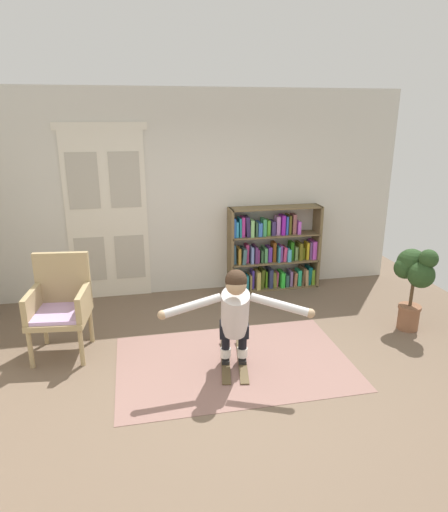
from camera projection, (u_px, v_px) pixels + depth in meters
name	position (u px, v px, depth m)	size (l,w,h in m)	color
ground_plane	(241.00, 382.00, 4.45)	(7.20, 7.20, 0.00)	brown
back_wall	(199.00, 194.00, 6.44)	(6.00, 0.10, 2.90)	beige
double_door	(107.00, 214.00, 6.19)	(1.22, 0.05, 2.45)	silver
rug	(234.00, 362.00, 4.81)	(2.48, 1.61, 0.01)	#8A655C
bookshelf	(273.00, 252.00, 6.72)	(1.38, 0.30, 1.26)	brown
wicker_chair	(60.00, 303.00, 4.88)	(0.67, 0.67, 1.10)	tan
potted_plant	(414.00, 275.00, 5.40)	(0.39, 0.53, 1.05)	brown
skis_pair	(234.00, 359.00, 4.83)	(0.42, 0.91, 0.07)	brown
person_skier	(235.00, 312.00, 4.44)	(1.47, 0.71, 1.09)	white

